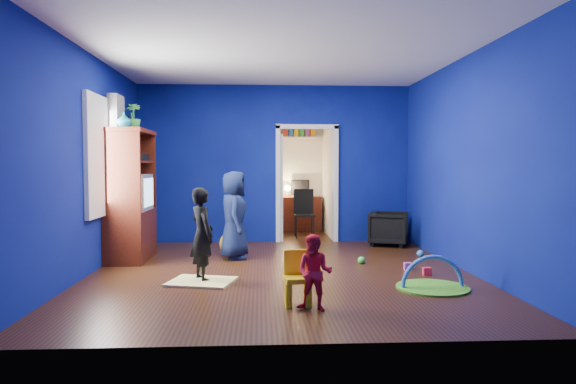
{
  "coord_description": "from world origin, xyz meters",
  "views": [
    {
      "loc": [
        -0.27,
        -6.76,
        1.43
      ],
      "look_at": [
        0.12,
        0.4,
        1.05
      ],
      "focal_mm": 32.0,
      "sensor_mm": 36.0,
      "label": 1
    }
  ],
  "objects": [
    {
      "name": "alcove",
      "position": [
        0.6,
        3.62,
        1.25
      ],
      "size": [
        1.0,
        1.75,
        2.5
      ],
      "primitive_type": null,
      "color": "silver",
      "rests_on": "floor"
    },
    {
      "name": "tv_armoire",
      "position": [
        -2.22,
        1.05,
        0.98
      ],
      "size": [
        0.58,
        1.14,
        1.96
      ],
      "primitive_type": "cube",
      "color": "#391309",
      "rests_on": "floor"
    },
    {
      "name": "desk_monitor",
      "position": [
        0.6,
        4.38,
        0.95
      ],
      "size": [
        0.4,
        0.05,
        0.32
      ],
      "primitive_type": "cube",
      "color": "black",
      "rests_on": "study_desk"
    },
    {
      "name": "toy_0",
      "position": [
        1.89,
        -0.27,
        0.05
      ],
      "size": [
        0.1,
        0.08,
        0.1
      ],
      "primitive_type": "cube",
      "color": "red",
      "rests_on": "floor"
    },
    {
      "name": "doorway",
      "position": [
        0.6,
        2.75,
        1.05
      ],
      "size": [
        1.16,
        0.1,
        2.1
      ],
      "primitive_type": "cube",
      "color": "white",
      "rests_on": "floor"
    },
    {
      "name": "child_black",
      "position": [
        -0.98,
        -0.45,
        0.58
      ],
      "size": [
        0.45,
        0.5,
        1.16
      ],
      "primitive_type": "imported",
      "rotation": [
        0.0,
        0.0,
        2.09
      ],
      "color": "black",
      "rests_on": "floor"
    },
    {
      "name": "window_left",
      "position": [
        -2.48,
        0.35,
        1.55
      ],
      "size": [
        0.03,
        0.95,
        1.55
      ],
      "primitive_type": "cube",
      "color": "white",
      "rests_on": "wall_left"
    },
    {
      "name": "wall_right",
      "position": [
        2.5,
        0.0,
        1.45
      ],
      "size": [
        0.02,
        5.5,
        2.9
      ],
      "primitive_type": "cube",
      "color": "navy",
      "rests_on": "floor"
    },
    {
      "name": "folding_chair",
      "position": [
        0.6,
        3.3,
        0.46
      ],
      "size": [
        0.4,
        0.4,
        0.92
      ],
      "primitive_type": "cube",
      "color": "black",
      "rests_on": "floor"
    },
    {
      "name": "study_desk",
      "position": [
        0.6,
        4.26,
        0.38
      ],
      "size": [
        0.88,
        0.44,
        0.75
      ],
      "primitive_type": "cube",
      "color": "#3D140A",
      "rests_on": "floor"
    },
    {
      "name": "toy_2",
      "position": [
        1.19,
        0.54,
        0.06
      ],
      "size": [
        0.11,
        0.11,
        0.11
      ],
      "primitive_type": "sphere",
      "color": "green",
      "rests_on": "floor"
    },
    {
      "name": "toy_arch",
      "position": [
        1.72,
        -0.98,
        0.02
      ],
      "size": [
        0.75,
        0.07,
        0.75
      ],
      "primitive_type": "torus",
      "rotation": [
        1.57,
        0.0,
        0.03
      ],
      "color": "#3F8CD8",
      "rests_on": "floor"
    },
    {
      "name": "curtain",
      "position": [
        -2.37,
        0.9,
        1.25
      ],
      "size": [
        0.14,
        0.42,
        2.4
      ],
      "primitive_type": "cube",
      "color": "slate",
      "rests_on": "floor"
    },
    {
      "name": "wall_front",
      "position": [
        0.0,
        -2.75,
        1.45
      ],
      "size": [
        5.0,
        0.02,
        2.9
      ],
      "primitive_type": "cube",
      "color": "navy",
      "rests_on": "floor"
    },
    {
      "name": "kid_chair",
      "position": [
        0.11,
        -1.6,
        0.25
      ],
      "size": [
        0.32,
        0.32,
        0.5
      ],
      "primitive_type": "cube",
      "rotation": [
        0.0,
        0.0,
        0.15
      ],
      "color": "yellow",
      "rests_on": "floor"
    },
    {
      "name": "book_shelf",
      "position": [
        0.6,
        4.37,
        2.02
      ],
      "size": [
        0.88,
        0.24,
        0.04
      ],
      "primitive_type": "cube",
      "color": "white",
      "rests_on": "study_desk"
    },
    {
      "name": "armchair",
      "position": [
        2.01,
        2.2,
        0.3
      ],
      "size": [
        0.84,
        0.83,
        0.6
      ],
      "primitive_type": "imported",
      "rotation": [
        0.0,
        0.0,
        1.23
      ],
      "color": "black",
      "rests_on": "floor"
    },
    {
      "name": "floor",
      "position": [
        0.0,
        0.0,
        0.0
      ],
      "size": [
        5.0,
        5.5,
        0.01
      ],
      "primitive_type": "cube",
      "color": "black",
      "rests_on": "ground"
    },
    {
      "name": "yellow_blanket",
      "position": [
        -0.98,
        -0.55,
        0.01
      ],
      "size": [
        0.87,
        0.76,
        0.03
      ],
      "primitive_type": "cube",
      "rotation": [
        0.0,
        0.0,
        -0.24
      ],
      "color": "#F2E07A",
      "rests_on": "floor"
    },
    {
      "name": "desk_lamp",
      "position": [
        0.32,
        4.32,
        0.93
      ],
      "size": [
        0.14,
        0.14,
        0.14
      ],
      "primitive_type": "sphere",
      "color": "#FFD88C",
      "rests_on": "study_desk"
    },
    {
      "name": "vase",
      "position": [
        -2.22,
        0.75,
        2.07
      ],
      "size": [
        0.24,
        0.24,
        0.22
      ],
      "primitive_type": "imported",
      "rotation": [
        0.0,
        0.0,
        -0.14
      ],
      "color": "#0C5363",
      "rests_on": "tv_armoire"
    },
    {
      "name": "child_navy",
      "position": [
        -0.67,
        1.04,
        0.67
      ],
      "size": [
        0.47,
        0.68,
        1.34
      ],
      "primitive_type": "imported",
      "rotation": [
        0.0,
        0.0,
        1.63
      ],
      "color": "#0F1337",
      "rests_on": "floor"
    },
    {
      "name": "toy_1",
      "position": [
        2.23,
        1.06,
        0.06
      ],
      "size": [
        0.11,
        0.11,
        0.11
      ],
      "primitive_type": "sphere",
      "color": "#257DD2",
      "rests_on": "floor"
    },
    {
      "name": "hopper_ball",
      "position": [
        -0.72,
        1.29,
        0.2
      ],
      "size": [
        0.39,
        0.39,
        0.39
      ],
      "primitive_type": "sphere",
      "color": "yellow",
      "rests_on": "floor"
    },
    {
      "name": "wall_left",
      "position": [
        -2.5,
        0.0,
        1.45
      ],
      "size": [
        0.02,
        5.5,
        2.9
      ],
      "primitive_type": "cube",
      "color": "navy",
      "rests_on": "floor"
    },
    {
      "name": "ceiling",
      "position": [
        0.0,
        0.0,
        2.9
      ],
      "size": [
        5.0,
        5.5,
        0.01
      ],
      "primitive_type": "cube",
      "color": "white",
      "rests_on": "wall_back"
    },
    {
      "name": "toddler_red",
      "position": [
        0.26,
        -1.8,
        0.38
      ],
      "size": [
        0.44,
        0.4,
        0.75
      ],
      "primitive_type": "imported",
      "rotation": [
        0.0,
        0.0,
        -0.37
      ],
      "color": "red",
      "rests_on": "floor"
    },
    {
      "name": "potted_plant",
      "position": [
        -2.22,
        1.27,
        2.17
      ],
      "size": [
        0.26,
        0.26,
        0.42
      ],
      "primitive_type": "imported",
      "rotation": [
        0.0,
        0.0,
        0.13
      ],
      "color": "#318934",
      "rests_on": "tv_armoire"
    },
    {
      "name": "toy_3",
      "position": [
        1.74,
        0.08,
        0.05
      ],
      "size": [
        0.1,
        0.08,
        0.1
      ],
      "primitive_type": "cube",
      "color": "#C64AC0",
      "rests_on": "floor"
    },
    {
      "name": "wall_back",
      "position": [
        0.0,
        2.75,
        1.45
      ],
      "size": [
        5.0,
        0.02,
        2.9
      ],
      "primitive_type": "cube",
      "color": "navy",
      "rests_on": "floor"
    },
    {
      "name": "play_mat",
      "position": [
        1.72,
        -0.98,
        0.01
      ],
      "size": [
        0.83,
        0.83,
        0.02
      ],
      "primitive_type": "cylinder",
      "color": "#2A8F20",
      "rests_on": "floor"
    },
    {
      "name": "crt_tv",
      "position": [
        -2.18,
        1.05,
        1.02
      ],
      "size": [
        0.46,
        0.7,
        0.54
      ],
      "primitive_type": "cube",
      "color": "silver",
      "rests_on": "tv_armoire"
    }
  ]
}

